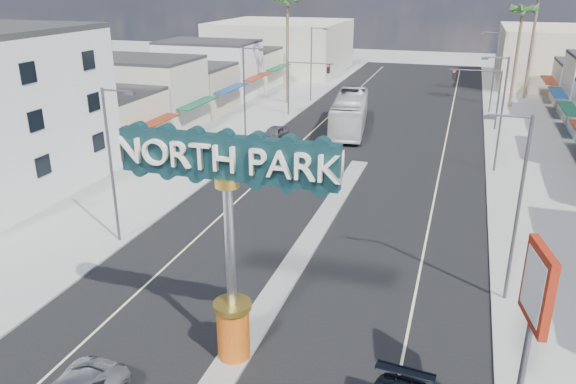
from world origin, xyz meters
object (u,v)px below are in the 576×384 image
Objects in this scene: traffic_signal_right at (481,87)px; bank_pylon_sign at (536,297)px; streetlight_l_far at (312,61)px; city_bus at (350,113)px; gateway_sign at (229,225)px; palm_left_far at (287,6)px; streetlight_r_near at (515,201)px; traffic_signal_left at (304,78)px; car_parked_left at (274,134)px; streetlight_l_mid at (246,93)px; streetlight_r_mid at (500,109)px; streetlight_r_far at (493,68)px; palm_right_mid at (522,15)px; streetlight_l_near at (113,159)px.

traffic_signal_right is 0.88× the size of bank_pylon_sign.
streetlight_l_far is 0.70× the size of city_bus.
gateway_sign reaches higher than streetlight_l_far.
palm_left_far is at bearing 105.15° from gateway_sign.
streetlight_r_near is at bearing -87.90° from traffic_signal_right.
traffic_signal_left is 11.39m from car_parked_left.
streetlight_l_far is 46.90m from streetlight_r_near.
streetlight_l_mid and streetlight_l_far have the same top height.
traffic_signal_right is 14.07m from streetlight_r_mid.
gateway_sign reaches higher than bank_pylon_sign.
streetlight_r_far is 0.70× the size of city_bus.
palm_left_far reaches higher than palm_right_mid.
car_parked_left is at bearing -133.94° from palm_right_mid.
streetlight_l_near is at bearing -111.38° from city_bus.
streetlight_l_mid is at bearing -135.23° from city_bus.
car_parked_left is 8.69m from city_bus.
gateway_sign reaches higher than streetlight_r_near.
traffic_signal_left is 1.43× the size of car_parked_left.
streetlight_r_near is at bearing 0.00° from streetlight_l_near.
streetlight_l_far is at bearing 98.86° from traffic_signal_left.
gateway_sign is 1.02× the size of streetlight_l_near.
palm_right_mid is (23.43, 46.00, 5.54)m from streetlight_l_near.
car_parked_left is at bearing 129.98° from streetlight_r_near.
palm_right_mid is at bearing 28.42° from traffic_signal_left.
streetlight_r_far is 50.82m from bank_pylon_sign.
traffic_signal_left is at bearing 84.90° from streetlight_l_mid.
streetlight_l_near is at bearing -86.33° from palm_left_far.
streetlight_l_far is at bearing 133.48° from streetlight_r_mid.
streetlight_r_mid is (20.87, -22.00, 0.00)m from streetlight_l_far.
streetlight_r_near reaches higher than car_parked_left.
car_parked_left is (-18.18, -10.82, -3.56)m from traffic_signal_right.
palm_left_far is 3.13× the size of car_parked_left.
traffic_signal_right is at bearing 34.46° from car_parked_left.
streetlight_l_far reaches higher than bank_pylon_sign.
palm_left_far is at bearing 104.03° from bank_pylon_sign.
palm_left_far is (-13.00, 48.02, 5.57)m from gateway_sign.
traffic_signal_left is at bearing 144.50° from streetlight_r_mid.
streetlight_l_near reaches higher than city_bus.
streetlight_r_near is 8.82m from bank_pylon_sign.
streetlight_l_mid is (0.00, 20.00, 0.00)m from streetlight_l_near.
streetlight_r_far is 0.69× the size of palm_left_far.
city_bus is at bearing 114.67° from streetlight_r_near.
streetlight_l_mid is at bearing -133.48° from streetlight_r_far.
streetlight_r_mid is 1.32× the size of bank_pylon_sign.
gateway_sign is 13.19m from streetlight_l_near.
city_bus is (9.91, -10.55, -9.70)m from palm_left_far.
city_bus reaches higher than car_parked_left.
gateway_sign is 1.02× the size of streetlight_l_mid.
streetlight_r_mid is at bearing -42.33° from city_bus.
gateway_sign is at bearing -101.78° from streetlight_r_far.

